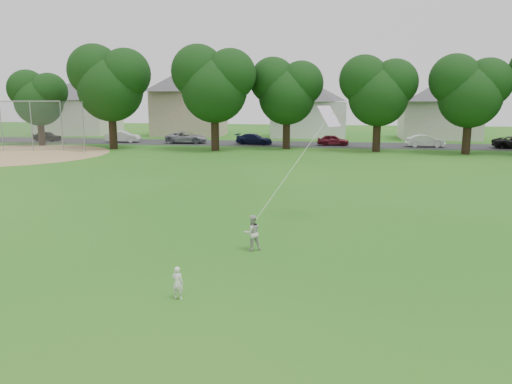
% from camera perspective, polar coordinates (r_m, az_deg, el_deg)
% --- Properties ---
extents(ground, '(160.00, 160.00, 0.00)m').
position_cam_1_polar(ground, '(14.67, -6.58, -10.17)').
color(ground, '#165F15').
rests_on(ground, ground).
extents(street, '(90.00, 7.00, 0.01)m').
position_cam_1_polar(street, '(55.52, 5.41, 5.46)').
color(street, '#2D2D30').
rests_on(street, ground).
extents(dirt_infield, '(18.00, 18.00, 0.02)m').
position_cam_1_polar(dirt_infield, '(51.10, -26.47, 3.89)').
color(dirt_infield, '#9E7F51').
rests_on(dirt_infield, ground).
extents(toddler, '(0.36, 0.26, 0.89)m').
position_cam_1_polar(toddler, '(13.44, -8.95, -10.21)').
color(toddler, white).
rests_on(toddler, ground).
extents(older_boy, '(0.76, 0.72, 1.25)m').
position_cam_1_polar(older_boy, '(17.23, -0.46, -4.69)').
color(older_boy, beige).
rests_on(older_boy, ground).
extents(kite, '(1.79, 3.00, 6.41)m').
position_cam_1_polar(kite, '(18.98, 4.39, 3.04)').
color(kite, silver).
rests_on(kite, ground).
extents(baseball_backstop, '(10.61, 3.86, 4.76)m').
position_cam_1_polar(baseball_backstop, '(52.72, -24.47, 6.83)').
color(baseball_backstop, gray).
rests_on(baseball_backstop, ground).
extents(tree_row, '(81.79, 9.42, 10.56)m').
position_cam_1_polar(tree_row, '(48.68, 7.31, 12.17)').
color(tree_row, black).
rests_on(tree_row, ground).
extents(parked_cars, '(63.09, 2.34, 1.29)m').
position_cam_1_polar(parked_cars, '(54.44, 5.91, 5.99)').
color(parked_cars, black).
rests_on(parked_cars, ground).
extents(house_row, '(77.00, 14.24, 10.62)m').
position_cam_1_polar(house_row, '(65.43, 4.04, 10.51)').
color(house_row, silver).
rests_on(house_row, ground).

